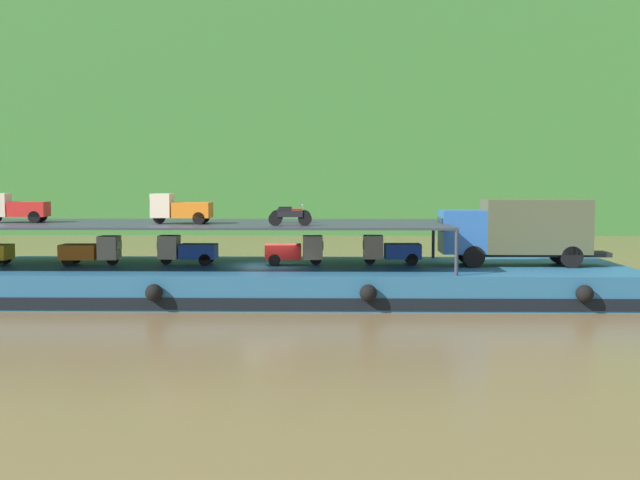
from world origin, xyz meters
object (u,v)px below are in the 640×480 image
(mini_truck_lower_aft, at_px, (92,250))
(mini_truck_upper_mid, at_px, (180,209))
(mini_truck_lower_fore, at_px, (295,250))
(motorcycle_upper_centre, at_px, (290,214))
(motorcycle_upper_port, at_px, (290,216))
(cargo_barge, at_px, (270,281))
(mini_truck_lower_mid, at_px, (187,250))
(covered_lorry, at_px, (518,229))
(mini_truck_lower_bow, at_px, (391,250))
(mini_truck_upper_stern, at_px, (17,208))

(mini_truck_lower_aft, distance_m, mini_truck_upper_mid, 4.87)
(mini_truck_lower_fore, height_order, motorcycle_upper_centre, motorcycle_upper_centre)
(motorcycle_upper_port, bearing_deg, cargo_barge, 114.57)
(mini_truck_lower_mid, bearing_deg, mini_truck_upper_mid, -93.12)
(cargo_barge, bearing_deg, mini_truck_lower_fore, 12.79)
(covered_lorry, distance_m, mini_truck_lower_mid, 15.64)
(cargo_barge, height_order, mini_truck_lower_aft, mini_truck_lower_aft)
(mini_truck_lower_mid, bearing_deg, mini_truck_lower_fore, -0.97)
(cargo_barge, distance_m, covered_lorry, 11.90)
(mini_truck_lower_mid, height_order, motorcycle_upper_centre, motorcycle_upper_centre)
(mini_truck_lower_aft, relative_size, motorcycle_upper_port, 1.44)
(mini_truck_lower_aft, relative_size, mini_truck_upper_mid, 0.99)
(mini_truck_upper_mid, bearing_deg, mini_truck_lower_bow, 8.10)
(covered_lorry, bearing_deg, mini_truck_lower_fore, 179.73)
(covered_lorry, distance_m, mini_truck_lower_aft, 20.07)
(mini_truck_lower_fore, bearing_deg, mini_truck_lower_bow, 4.46)
(mini_truck_lower_mid, bearing_deg, mini_truck_lower_bow, 1.58)
(mini_truck_lower_aft, distance_m, motorcycle_upper_port, 9.92)
(mini_truck_upper_stern, xyz_separation_m, mini_truck_upper_mid, (7.93, -0.96, 0.00))
(mini_truck_lower_fore, distance_m, mini_truck_lower_bow, 4.55)
(covered_lorry, relative_size, mini_truck_lower_aft, 2.87)
(mini_truck_lower_bow, bearing_deg, motorcycle_upper_port, -147.30)
(mini_truck_upper_stern, bearing_deg, motorcycle_upper_centre, -0.75)
(mini_truck_lower_bow, height_order, mini_truck_upper_stern, mini_truck_upper_stern)
(covered_lorry, relative_size, motorcycle_upper_centre, 4.15)
(mini_truck_lower_fore, xyz_separation_m, mini_truck_upper_stern, (-13.13, -0.07, 2.00))
(cargo_barge, height_order, mini_truck_upper_stern, mini_truck_upper_stern)
(covered_lorry, distance_m, mini_truck_lower_fore, 10.51)
(mini_truck_lower_aft, bearing_deg, mini_truck_upper_stern, 177.26)
(mini_truck_lower_fore, xyz_separation_m, motorcycle_upper_centre, (-0.21, -0.24, 1.74))
(mini_truck_lower_aft, bearing_deg, mini_truck_lower_mid, 4.27)
(mini_truck_lower_mid, bearing_deg, mini_truck_lower_aft, -175.73)
(motorcycle_upper_centre, bearing_deg, covered_lorry, 1.05)
(cargo_barge, distance_m, mini_truck_upper_stern, 12.44)
(mini_truck_lower_fore, xyz_separation_m, mini_truck_lower_bow, (4.54, 0.35, 0.00))
(mini_truck_upper_mid, xyz_separation_m, motorcycle_upper_port, (5.10, -1.59, -0.26))
(cargo_barge, bearing_deg, mini_truck_lower_bow, 6.21)
(mini_truck_lower_fore, bearing_deg, motorcycle_upper_centre, -131.03)
(mini_truck_lower_bow, bearing_deg, motorcycle_upper_centre, -172.81)
(mini_truck_lower_bow, distance_m, motorcycle_upper_centre, 5.09)
(mini_truck_upper_stern, height_order, motorcycle_upper_port, mini_truck_upper_stern)
(covered_lorry, height_order, motorcycle_upper_centre, covered_lorry)
(mini_truck_lower_bow, relative_size, mini_truck_upper_stern, 0.98)
(covered_lorry, height_order, mini_truck_upper_stern, mini_truck_upper_stern)
(mini_truck_upper_mid, bearing_deg, motorcycle_upper_centre, 8.97)
(mini_truck_lower_aft, xyz_separation_m, mini_truck_upper_mid, (4.37, -0.79, 2.00))
(motorcycle_upper_centre, bearing_deg, mini_truck_lower_mid, 176.16)
(cargo_barge, distance_m, mini_truck_lower_bow, 5.93)
(cargo_barge, xyz_separation_m, motorcycle_upper_centre, (0.97, 0.02, 3.18))
(mini_truck_lower_mid, xyz_separation_m, mini_truck_lower_fore, (5.14, -0.09, 0.00))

